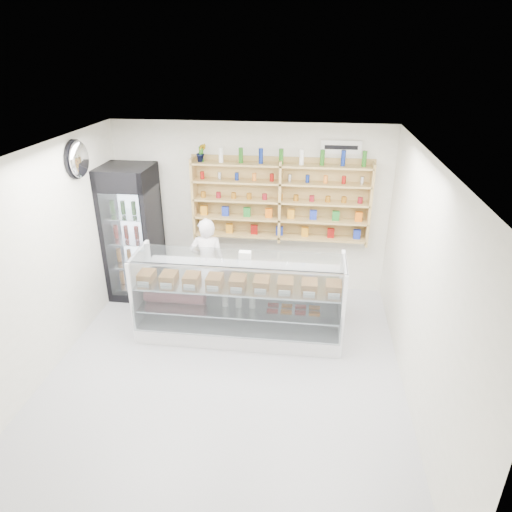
# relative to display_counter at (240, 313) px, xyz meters

# --- Properties ---
(room) EXTENTS (5.00, 5.00, 5.00)m
(room) POSITION_rel_display_counter_xyz_m (-0.05, -0.92, 1.05)
(room) COLOR #9B9B9F
(room) RESTS_ON ground
(display_counter) EXTENTS (2.90, 0.87, 1.26)m
(display_counter) POSITION_rel_display_counter_xyz_m (0.00, 0.00, 0.00)
(display_counter) COLOR white
(display_counter) RESTS_ON floor
(shop_worker) EXTENTS (0.58, 0.41, 1.49)m
(shop_worker) POSITION_rel_display_counter_xyz_m (-0.63, 0.78, 0.40)
(shop_worker) COLOR silver
(shop_worker) RESTS_ON floor
(drinks_cooler) EXTENTS (0.79, 0.77, 2.19)m
(drinks_cooler) POSITION_rel_display_counter_xyz_m (-1.90, 1.01, 0.75)
(drinks_cooler) COLOR black
(drinks_cooler) RESTS_ON floor
(wall_shelving) EXTENTS (2.84, 0.28, 1.33)m
(wall_shelving) POSITION_rel_display_counter_xyz_m (0.45, 1.42, 1.24)
(wall_shelving) COLOR #A4834D
(wall_shelving) RESTS_ON back_wall
(potted_plant) EXTENTS (0.19, 0.17, 0.29)m
(potted_plant) POSITION_rel_display_counter_xyz_m (-0.80, 1.42, 1.99)
(potted_plant) COLOR #1E6626
(potted_plant) RESTS_ON wall_shelving
(security_mirror) EXTENTS (0.15, 0.50, 0.50)m
(security_mirror) POSITION_rel_display_counter_xyz_m (-2.22, 0.28, 2.10)
(security_mirror) COLOR silver
(security_mirror) RESTS_ON left_wall
(wall_sign) EXTENTS (0.62, 0.03, 0.20)m
(wall_sign) POSITION_rel_display_counter_xyz_m (1.35, 1.55, 2.10)
(wall_sign) COLOR white
(wall_sign) RESTS_ON back_wall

